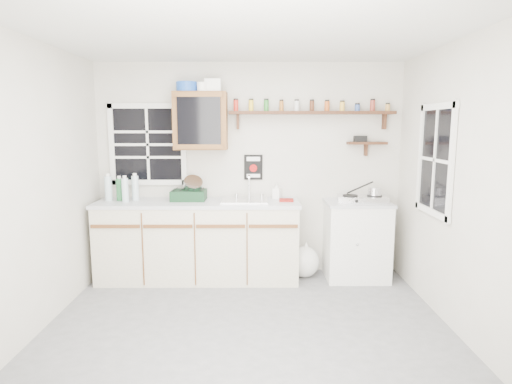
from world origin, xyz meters
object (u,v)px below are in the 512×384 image
upper_cabinet (201,121)px  hotplate (362,199)px  main_cabinet (199,240)px  spice_shelf (311,112)px  right_cabinet (356,240)px  dish_rack (190,192)px

upper_cabinet → hotplate: (1.84, -0.14, -0.88)m
main_cabinet → hotplate: 1.94m
main_cabinet → spice_shelf: size_ratio=1.21×
main_cabinet → spice_shelf: bearing=9.3°
right_cabinet → hotplate: 0.49m
spice_shelf → main_cabinet: bearing=-170.7°
main_cabinet → upper_cabinet: size_ratio=3.55×
right_cabinet → spice_shelf: size_ratio=0.48×
right_cabinet → upper_cabinet: 2.26m
main_cabinet → hotplate: size_ratio=3.93×
upper_cabinet → spice_shelf: 1.27m
main_cabinet → upper_cabinet: upper_cabinet is taller
right_cabinet → dish_rack: bearing=178.7°
upper_cabinet → hotplate: 2.05m
dish_rack → hotplate: bearing=-1.3°
right_cabinet → spice_shelf: 1.58m
main_cabinet → right_cabinet: bearing=0.8°
hotplate → upper_cabinet: bearing=-177.2°
spice_shelf → right_cabinet: bearing=-19.3°
right_cabinet → dish_rack: 2.01m
main_cabinet → spice_shelf: 1.98m
spice_shelf → dish_rack: 1.68m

